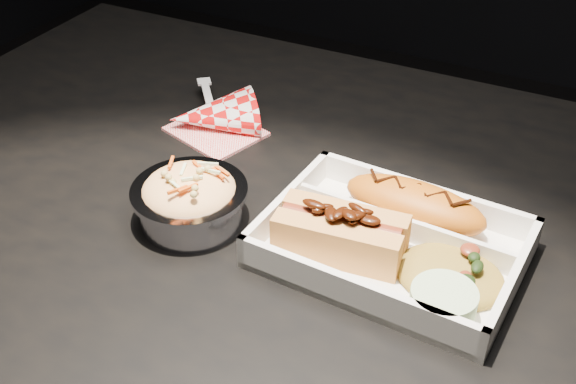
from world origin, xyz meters
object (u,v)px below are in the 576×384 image
Objects in this scene: dining_table at (309,281)px; hotdog at (341,231)px; foil_coleslaw_cup at (190,197)px; food_tray at (392,248)px; napkin_fork at (213,116)px; fried_pastry at (415,204)px.

hotdog is (0.05, -0.04, 0.12)m from dining_table.
dining_table is at bearing 27.81° from foil_coleslaw_cup.
food_tray reaches higher than dining_table.
napkin_fork is at bearing 114.68° from foil_coleslaw_cup.
dining_table is 9.74× the size of foil_coleslaw_cup.
hotdog is (-0.05, -0.02, 0.02)m from food_tray.
food_tray is 1.69× the size of fried_pastry.
dining_table is 0.25m from napkin_fork.
dining_table is 4.60× the size of food_tray.
fried_pastry is at bearing 51.89° from hotdog.
foil_coleslaw_cup reaches higher than dining_table.
foil_coleslaw_cup is at bearing -179.75° from hotdog.
napkin_fork reaches higher than food_tray.
napkin_fork reaches higher than hotdog.
dining_table is 0.18m from foil_coleslaw_cup.
dining_table is at bearing -160.12° from fried_pastry.
food_tray is 0.32m from napkin_fork.
fried_pastry is 0.09m from hotdog.
napkin_fork is (-0.25, 0.16, -0.02)m from hotdog.
foil_coleslaw_cup is 0.20m from napkin_fork.
food_tray is at bearing -93.54° from fried_pastry.
napkin_fork is at bearing 164.64° from fried_pastry.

